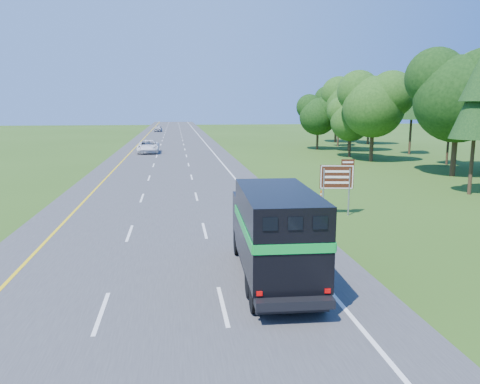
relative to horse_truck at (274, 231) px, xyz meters
The scene contains 9 objects.
ground 5.81m from the horse_truck, 134.27° to the right, with size 300.00×300.00×0.00m, color #2A4913.
road 46.25m from the horse_truck, 94.78° to the left, with size 15.00×260.00×0.04m, color #38383A.
lane_markings 46.24m from the horse_truck, 94.78° to the left, with size 11.15×260.00×0.01m.
tree_wall_right 34.45m from the horse_truck, 49.63° to the left, with size 16.00×100.00×12.00m, color #193B10, non-canonical shape.
horse_truck is the anchor object (origin of this frame).
white_suv 48.15m from the horse_truck, 98.27° to the left, with size 2.77×6.01×1.67m, color white.
far_car 101.40m from the horse_truck, 94.19° to the left, with size 1.72×4.27×1.45m, color #AFAFB6.
exit_sign 11.05m from the horse_truck, 59.30° to the left, with size 1.88×0.37×3.22m.
delineator 13.06m from the horse_truck, 65.17° to the left, with size 0.09×0.05×1.04m.
Camera 1 is at (0.49, -11.57, 6.13)m, focal length 35.00 mm.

